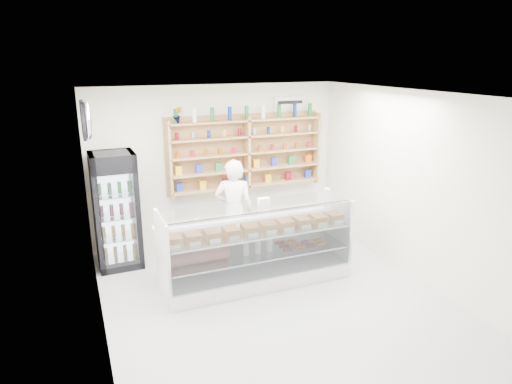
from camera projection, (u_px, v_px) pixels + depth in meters
name	position (u px, v px, depth m)	size (l,w,h in m)	color
room	(276.00, 204.00, 5.95)	(5.00, 5.00, 5.00)	#A7A7AC
display_counter	(256.00, 260.00, 6.78)	(2.80, 0.84, 1.22)	white
shop_worker	(234.00, 211.00, 7.35)	(0.62, 0.41, 1.71)	white
drinks_cooler	(116.00, 210.00, 7.15)	(0.68, 0.66, 1.85)	black
wall_shelving	(247.00, 153.00, 8.15)	(2.84, 0.28, 1.33)	#A2844C
potted_plant	(177.00, 115.00, 7.49)	(0.15, 0.12, 0.27)	#1E6626
security_mirror	(87.00, 120.00, 5.92)	(0.15, 0.50, 0.50)	silver
wall_sign	(290.00, 102.00, 8.35)	(0.62, 0.03, 0.20)	white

